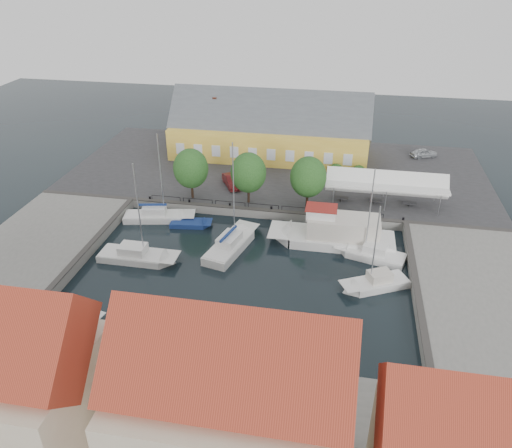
% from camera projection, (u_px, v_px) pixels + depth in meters
% --- Properties ---
extents(ground, '(140.00, 140.00, 0.00)m').
position_uv_depth(ground, '(245.00, 266.00, 50.00)').
color(ground, black).
rests_on(ground, ground).
extents(north_quay, '(56.00, 26.00, 1.00)m').
position_uv_depth(north_quay, '(278.00, 172.00, 69.51)').
color(north_quay, '#2D2D30').
rests_on(north_quay, ground).
extents(west_quay, '(12.00, 24.00, 1.00)m').
position_uv_depth(west_quay, '(33.00, 251.00, 51.50)').
color(west_quay, slate).
rests_on(west_quay, ground).
extents(east_quay, '(12.00, 24.00, 1.00)m').
position_uv_depth(east_quay, '(482.00, 298.00, 44.58)').
color(east_quay, slate).
rests_on(east_quay, ground).
extents(south_bank, '(56.00, 14.00, 1.00)m').
position_uv_depth(south_bank, '(180.00, 441.00, 31.72)').
color(south_bank, slate).
rests_on(south_bank, ground).
extents(quay_edge_fittings, '(56.00, 24.72, 0.40)m').
position_uv_depth(quay_edge_fittings, '(254.00, 233.00, 53.56)').
color(quay_edge_fittings, '#383533').
rests_on(quay_edge_fittings, north_quay).
extents(warehouse, '(28.56, 14.00, 9.55)m').
position_uv_depth(warehouse, '(266.00, 131.00, 72.61)').
color(warehouse, gold).
rests_on(warehouse, north_quay).
extents(tent_canopy, '(14.00, 4.00, 2.83)m').
position_uv_depth(tent_canopy, '(386.00, 184.00, 58.46)').
color(tent_canopy, white).
rests_on(tent_canopy, north_quay).
extents(quay_trees, '(18.20, 4.20, 6.30)m').
position_uv_depth(quay_trees, '(248.00, 173.00, 58.25)').
color(quay_trees, black).
rests_on(quay_trees, north_quay).
extents(car_silver, '(4.22, 3.09, 1.34)m').
position_uv_depth(car_silver, '(424.00, 153.00, 72.65)').
color(car_silver, '#B6BABE').
rests_on(car_silver, north_quay).
extents(car_red, '(3.46, 4.60, 1.45)m').
position_uv_depth(car_red, '(232.00, 181.00, 63.82)').
color(car_red, maroon).
rests_on(car_red, north_quay).
extents(center_sailboat, '(4.65, 9.10, 12.15)m').
position_uv_depth(center_sailboat, '(231.00, 246.00, 52.58)').
color(center_sailboat, silver).
rests_on(center_sailboat, ground).
extents(trawler, '(13.65, 4.12, 5.00)m').
position_uv_depth(trawler, '(337.00, 235.00, 53.29)').
color(trawler, silver).
rests_on(trawler, ground).
extents(east_boat_a, '(7.47, 4.26, 10.33)m').
position_uv_depth(east_boat_a, '(371.00, 256.00, 51.14)').
color(east_boat_a, silver).
rests_on(east_boat_a, ground).
extents(east_boat_b, '(6.76, 4.87, 9.24)m').
position_uv_depth(east_boat_b, '(376.00, 285.00, 46.74)').
color(east_boat_b, silver).
rests_on(east_boat_b, ground).
extents(west_boat_a, '(8.55, 3.92, 11.05)m').
position_uv_depth(west_boat_a, '(158.00, 217.00, 58.33)').
color(west_boat_a, silver).
rests_on(west_boat_a, ground).
extents(west_boat_c, '(8.34, 2.73, 11.19)m').
position_uv_depth(west_boat_c, '(137.00, 257.00, 50.87)').
color(west_boat_c, silver).
rests_on(west_boat_c, ground).
extents(launch_sw, '(5.87, 3.22, 0.98)m').
position_uv_depth(launch_sw, '(72.00, 316.00, 43.09)').
color(launch_sw, silver).
rests_on(launch_sw, ground).
extents(launch_nw, '(4.96, 2.47, 0.88)m').
position_uv_depth(launch_nw, '(190.00, 225.00, 57.21)').
color(launch_nw, navy).
rests_on(launch_nw, ground).
extents(townhouses, '(36.30, 8.50, 12.00)m').
position_uv_depth(townhouses, '(194.00, 417.00, 26.90)').
color(townhouses, beige).
rests_on(townhouses, south_bank).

